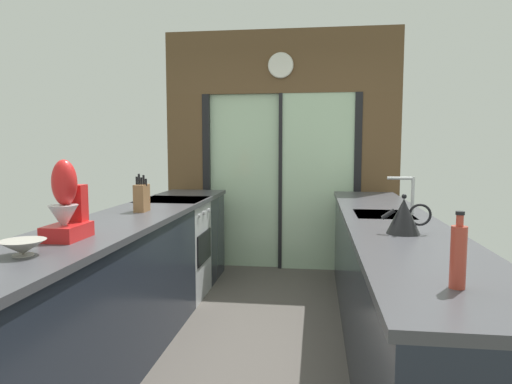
% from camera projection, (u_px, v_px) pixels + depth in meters
% --- Properties ---
extents(ground_plane, '(5.04, 7.60, 0.02)m').
position_uv_depth(ground_plane, '(262.00, 329.00, 3.56)').
color(ground_plane, '#4C4742').
extents(back_wall_unit, '(2.64, 0.12, 2.70)m').
position_uv_depth(back_wall_unit, '(281.00, 136.00, 5.18)').
color(back_wall_unit, brown).
rests_on(back_wall_unit, ground_plane).
extents(left_counter_run, '(0.62, 3.80, 0.92)m').
position_uv_depth(left_counter_run, '(124.00, 283.00, 3.17)').
color(left_counter_run, '#1E232D').
rests_on(left_counter_run, ground_plane).
extents(right_counter_run, '(0.62, 3.80, 0.92)m').
position_uv_depth(right_counter_run, '(390.00, 286.00, 3.10)').
color(right_counter_run, '#1E232D').
rests_on(right_counter_run, ground_plane).
extents(sink_faucet, '(0.19, 0.02, 0.27)m').
position_uv_depth(sink_faucet, '(408.00, 190.00, 3.26)').
color(sink_faucet, '#B7BABC').
rests_on(sink_faucet, right_counter_run).
extents(oven_range, '(0.60, 0.60, 0.92)m').
position_uv_depth(oven_range, '(174.00, 249.00, 4.27)').
color(oven_range, '#B7BABC').
rests_on(oven_range, ground_plane).
extents(mixing_bowl, '(0.20, 0.20, 0.07)m').
position_uv_depth(mixing_bowl, '(23.00, 247.00, 2.04)').
color(mixing_bowl, gray).
rests_on(mixing_bowl, left_counter_run).
extents(knife_block, '(0.09, 0.14, 0.28)m').
position_uv_depth(knife_block, '(142.00, 197.00, 3.42)').
color(knife_block, brown).
rests_on(knife_block, left_counter_run).
extents(stand_mixer, '(0.17, 0.27, 0.42)m').
position_uv_depth(stand_mixer, '(67.00, 209.00, 2.39)').
color(stand_mixer, red).
rests_on(stand_mixer, left_counter_run).
extents(kettle, '(0.27, 0.19, 0.22)m').
position_uv_depth(kettle, '(404.00, 216.00, 2.55)').
color(kettle, black).
rests_on(kettle, right_counter_run).
extents(soap_bottle, '(0.05, 0.05, 0.27)m').
position_uv_depth(soap_bottle, '(458.00, 255.00, 1.56)').
color(soap_bottle, '#B23D2D').
rests_on(soap_bottle, right_counter_run).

